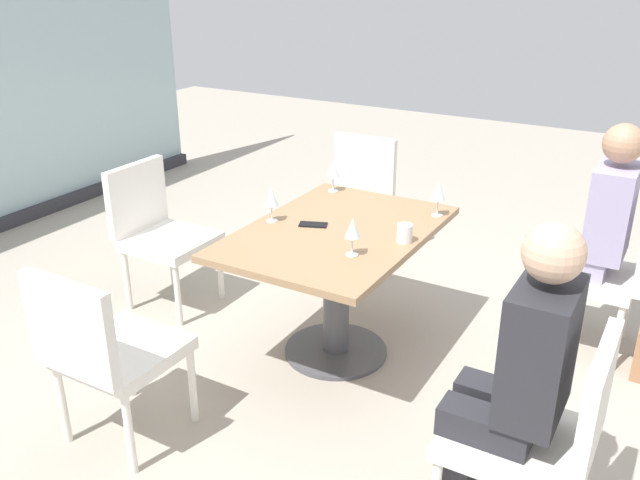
{
  "coord_description": "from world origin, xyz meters",
  "views": [
    {
      "loc": [
        -2.8,
        -1.52,
        2.02
      ],
      "look_at": [
        0.0,
        0.1,
        0.65
      ],
      "focal_mm": 37.96,
      "sensor_mm": 36.0,
      "label": 1
    }
  ],
  "objects_px": {
    "chair_far_left": "(104,347)",
    "wine_glass_1": "(439,192)",
    "dining_table_main": "(337,263)",
    "wine_glass_2": "(271,197)",
    "chair_far_right": "(354,194)",
    "person_front_left": "(518,372)",
    "chair_front_right": "(611,267)",
    "wine_glass_0": "(353,229)",
    "coffee_cup": "(405,233)",
    "cell_phone_on_table": "(313,225)",
    "chair_near_window": "(158,227)",
    "wine_glass_3": "(333,170)",
    "chair_front_left": "(543,430)",
    "person_front_right": "(596,228)"
  },
  "relations": [
    {
      "from": "chair_front_right",
      "to": "chair_front_left",
      "type": "relative_size",
      "value": 1.0
    },
    {
      "from": "chair_near_window",
      "to": "wine_glass_1",
      "type": "bearing_deg",
      "value": -74.6
    },
    {
      "from": "chair_far_left",
      "to": "chair_near_window",
      "type": "distance_m",
      "value": 1.37
    },
    {
      "from": "chair_front_right",
      "to": "wine_glass_1",
      "type": "relative_size",
      "value": 4.7
    },
    {
      "from": "dining_table_main",
      "to": "wine_glass_2",
      "type": "bearing_deg",
      "value": 101.27
    },
    {
      "from": "chair_front_right",
      "to": "chair_far_right",
      "type": "height_order",
      "value": "same"
    },
    {
      "from": "person_front_right",
      "to": "coffee_cup",
      "type": "bearing_deg",
      "value": 134.13
    },
    {
      "from": "coffee_cup",
      "to": "cell_phone_on_table",
      "type": "height_order",
      "value": "coffee_cup"
    },
    {
      "from": "chair_far_right",
      "to": "coffee_cup",
      "type": "bearing_deg",
      "value": -142.91
    },
    {
      "from": "chair_front_right",
      "to": "wine_glass_0",
      "type": "height_order",
      "value": "wine_glass_0"
    },
    {
      "from": "chair_front_right",
      "to": "person_front_right",
      "type": "height_order",
      "value": "person_front_right"
    },
    {
      "from": "chair_far_left",
      "to": "wine_glass_1",
      "type": "bearing_deg",
      "value": -28.35
    },
    {
      "from": "wine_glass_1",
      "to": "dining_table_main",
      "type": "bearing_deg",
      "value": 140.19
    },
    {
      "from": "wine_glass_0",
      "to": "wine_glass_3",
      "type": "height_order",
      "value": "same"
    },
    {
      "from": "chair_far_left",
      "to": "cell_phone_on_table",
      "type": "height_order",
      "value": "chair_far_left"
    },
    {
      "from": "dining_table_main",
      "to": "person_front_right",
      "type": "height_order",
      "value": "person_front_right"
    },
    {
      "from": "dining_table_main",
      "to": "person_front_left",
      "type": "bearing_deg",
      "value": -124.21
    },
    {
      "from": "chair_near_window",
      "to": "person_front_left",
      "type": "height_order",
      "value": "person_front_left"
    },
    {
      "from": "wine_glass_2",
      "to": "cell_phone_on_table",
      "type": "xyz_separation_m",
      "value": [
        0.06,
        -0.22,
        -0.13
      ]
    },
    {
      "from": "wine_glass_2",
      "to": "wine_glass_1",
      "type": "bearing_deg",
      "value": -54.56
    },
    {
      "from": "chair_far_right",
      "to": "wine_glass_0",
      "type": "distance_m",
      "value": 1.6
    },
    {
      "from": "wine_glass_0",
      "to": "wine_glass_3",
      "type": "relative_size",
      "value": 1.0
    },
    {
      "from": "dining_table_main",
      "to": "cell_phone_on_table",
      "type": "relative_size",
      "value": 8.71
    },
    {
      "from": "chair_near_window",
      "to": "person_front_left",
      "type": "distance_m",
      "value": 2.5
    },
    {
      "from": "dining_table_main",
      "to": "chair_far_right",
      "type": "height_order",
      "value": "chair_far_right"
    },
    {
      "from": "chair_front_right",
      "to": "person_front_left",
      "type": "xyz_separation_m",
      "value": [
        -1.53,
        0.11,
        0.2
      ]
    },
    {
      "from": "wine_glass_0",
      "to": "wine_glass_2",
      "type": "distance_m",
      "value": 0.59
    },
    {
      "from": "chair_far_left",
      "to": "chair_front_right",
      "type": "bearing_deg",
      "value": -42.07
    },
    {
      "from": "chair_front_right",
      "to": "person_front_right",
      "type": "distance_m",
      "value": 0.23
    },
    {
      "from": "dining_table_main",
      "to": "chair_front_right",
      "type": "bearing_deg",
      "value": -58.21
    },
    {
      "from": "chair_front_left",
      "to": "wine_glass_1",
      "type": "height_order",
      "value": "wine_glass_1"
    },
    {
      "from": "wine_glass_3",
      "to": "coffee_cup",
      "type": "xyz_separation_m",
      "value": [
        -0.5,
        -0.67,
        -0.09
      ]
    },
    {
      "from": "chair_front_left",
      "to": "chair_far_left",
      "type": "distance_m",
      "value": 1.77
    },
    {
      "from": "chair_front_right",
      "to": "chair_front_left",
      "type": "bearing_deg",
      "value": 180.0
    },
    {
      "from": "person_front_left",
      "to": "coffee_cup",
      "type": "bearing_deg",
      "value": 44.2
    },
    {
      "from": "chair_near_window",
      "to": "cell_phone_on_table",
      "type": "xyz_separation_m",
      "value": [
        -0.01,
        -1.1,
        0.24
      ]
    },
    {
      "from": "chair_front_right",
      "to": "wine_glass_1",
      "type": "xyz_separation_m",
      "value": [
        -0.32,
        0.87,
        0.37
      ]
    },
    {
      "from": "wine_glass_0",
      "to": "coffee_cup",
      "type": "bearing_deg",
      "value": -28.53
    },
    {
      "from": "chair_front_right",
      "to": "coffee_cup",
      "type": "xyz_separation_m",
      "value": [
        -0.74,
        0.88,
        0.28
      ]
    },
    {
      "from": "chair_far_right",
      "to": "chair_near_window",
      "type": "xyz_separation_m",
      "value": [
        -1.15,
        0.75,
        0.0
      ]
    },
    {
      "from": "dining_table_main",
      "to": "chair_far_left",
      "type": "relative_size",
      "value": 1.44
    },
    {
      "from": "chair_far_right",
      "to": "person_front_left",
      "type": "height_order",
      "value": "person_front_left"
    },
    {
      "from": "wine_glass_3",
      "to": "wine_glass_0",
      "type": "bearing_deg",
      "value": -145.53
    },
    {
      "from": "wine_glass_0",
      "to": "coffee_cup",
      "type": "xyz_separation_m",
      "value": [
        0.27,
        -0.15,
        -0.09
      ]
    },
    {
      "from": "chair_front_right",
      "to": "dining_table_main",
      "type": "bearing_deg",
      "value": 121.79
    },
    {
      "from": "chair_far_left",
      "to": "chair_near_window",
      "type": "bearing_deg",
      "value": 33.21
    },
    {
      "from": "chair_far_left",
      "to": "wine_glass_1",
      "type": "distance_m",
      "value": 1.84
    },
    {
      "from": "chair_far_left",
      "to": "chair_far_right",
      "type": "bearing_deg",
      "value": 0.0
    },
    {
      "from": "chair_far_left",
      "to": "person_front_left",
      "type": "relative_size",
      "value": 0.69
    },
    {
      "from": "chair_front_left",
      "to": "wine_glass_1",
      "type": "relative_size",
      "value": 4.7
    }
  ]
}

